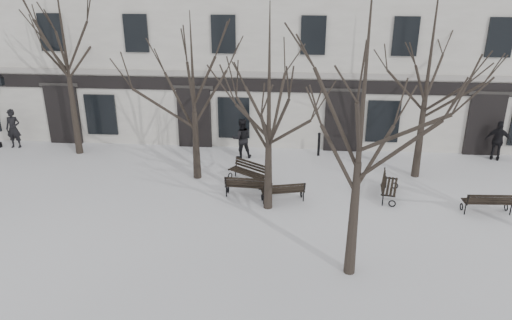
# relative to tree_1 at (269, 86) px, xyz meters

# --- Properties ---
(ground) EXTENTS (100.00, 100.00, 0.00)m
(ground) POSITION_rel_tree_1_xyz_m (-0.40, -1.78, -4.58)
(ground) COLOR white
(ground) RESTS_ON ground
(building) EXTENTS (40.40, 10.20, 11.40)m
(building) POSITION_rel_tree_1_xyz_m (-0.40, 11.18, 0.93)
(building) COLOR silver
(building) RESTS_ON ground
(tree_1) EXTENTS (5.13, 5.13, 7.33)m
(tree_1) POSITION_rel_tree_1_xyz_m (0.00, 0.00, 0.00)
(tree_1) COLOR black
(tree_1) RESTS_ON ground
(tree_2) EXTENTS (5.83, 5.83, 8.33)m
(tree_2) POSITION_rel_tree_1_xyz_m (2.62, -3.89, 0.63)
(tree_2) COLOR black
(tree_2) RESTS_ON ground
(tree_4) EXTENTS (6.07, 6.07, 8.67)m
(tree_4) POSITION_rel_tree_1_xyz_m (-9.22, 4.83, 0.84)
(tree_4) COLOR black
(tree_4) RESTS_ON ground
(tree_5) EXTENTS (4.75, 4.75, 6.79)m
(tree_5) POSITION_rel_tree_1_xyz_m (-3.11, 2.47, -0.34)
(tree_5) COLOR black
(tree_5) RESTS_ON ground
(tree_6) EXTENTS (5.92, 5.92, 8.46)m
(tree_6) POSITION_rel_tree_1_xyz_m (6.04, 3.36, 0.71)
(tree_6) COLOR black
(tree_6) RESTS_ON ground
(bench_1) EXTENTS (1.82, 0.75, 0.90)m
(bench_1) POSITION_rel_tree_1_xyz_m (-0.80, 0.82, -4.09)
(bench_1) COLOR black
(bench_1) RESTS_ON ground
(bench_2) EXTENTS (1.73, 0.70, 0.86)m
(bench_2) POSITION_rel_tree_1_xyz_m (7.89, 0.18, -4.12)
(bench_2) COLOR black
(bench_2) RESTS_ON ground
(bench_3) EXTENTS (1.73, 1.47, 0.86)m
(bench_3) POSITION_rel_tree_1_xyz_m (-0.93, 2.17, -4.11)
(bench_3) COLOR black
(bench_3) RESTS_ON ground
(bench_4) EXTENTS (1.70, 0.95, 0.82)m
(bench_4) POSITION_rel_tree_1_xyz_m (0.54, 0.53, -4.14)
(bench_4) COLOR black
(bench_4) RESTS_ON ground
(bench_5) EXTENTS (1.00, 1.81, 0.87)m
(bench_5) POSITION_rel_tree_1_xyz_m (4.54, 1.26, -4.11)
(bench_5) COLOR black
(bench_5) RESTS_ON ground
(bollard_a) EXTENTS (0.14, 0.14, 1.07)m
(bollard_a) POSITION_rel_tree_1_xyz_m (-3.78, 5.12, -4.01)
(bollard_a) COLOR black
(bollard_a) RESTS_ON ground
(bollard_b) EXTENTS (0.15, 0.15, 1.13)m
(bollard_b) POSITION_rel_tree_1_xyz_m (2.04, 5.40, -3.98)
(bollard_b) COLOR black
(bollard_b) RESTS_ON ground
(pedestrian_a) EXTENTS (0.72, 0.50, 1.91)m
(pedestrian_a) POSITION_rel_tree_1_xyz_m (-12.59, 5.31, -4.58)
(pedestrian_a) COLOR black
(pedestrian_a) RESTS_ON ground
(pedestrian_b) EXTENTS (1.05, 0.90, 1.86)m
(pedestrian_b) POSITION_rel_tree_1_xyz_m (-1.50, 4.90, -4.58)
(pedestrian_b) COLOR black
(pedestrian_b) RESTS_ON ground
(pedestrian_c) EXTENTS (1.17, 0.83, 1.84)m
(pedestrian_c) POSITION_rel_tree_1_xyz_m (10.07, 5.52, -4.58)
(pedestrian_c) COLOR black
(pedestrian_c) RESTS_ON ground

